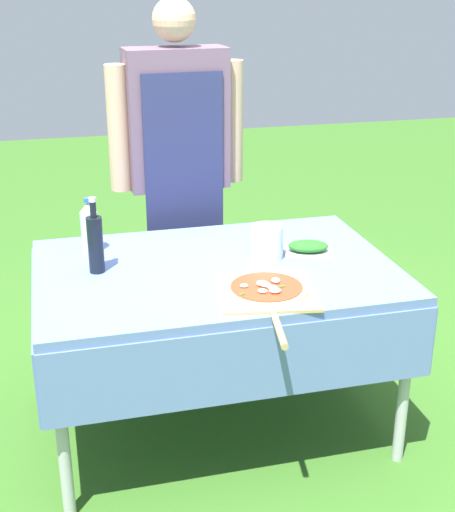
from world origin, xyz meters
TOP-DOWN VIEW (x-y plane):
  - ground_plane at (0.00, 0.00)m, footprint 12.00×12.00m
  - prep_table at (0.00, 0.00)m, footprint 1.42×0.97m
  - person_cook at (-0.01, 0.73)m, footprint 0.64×0.23m
  - pizza_on_peel at (0.12, -0.30)m, footprint 0.40×0.61m
  - oil_bottle at (-0.46, 0.06)m, footprint 0.06×0.06m
  - water_bottle at (-0.47, 0.28)m, footprint 0.07×0.07m
  - herb_container at (0.41, 0.06)m, footprint 0.22×0.17m
  - mixing_tub at (0.22, 0.04)m, footprint 0.13×0.13m

SIDE VIEW (x-z plane):
  - ground_plane at x=0.00m, z-range 0.00..0.00m
  - prep_table at x=0.00m, z-range 0.29..1.02m
  - pizza_on_peel at x=0.12m, z-range 0.72..0.77m
  - herb_container at x=0.41m, z-range 0.73..0.78m
  - mixing_tub at x=0.22m, z-range 0.73..0.87m
  - water_bottle at x=-0.47m, z-range 0.72..0.96m
  - oil_bottle at x=-0.46m, z-range 0.70..1.00m
  - person_cook at x=-0.01m, z-range 0.15..1.87m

